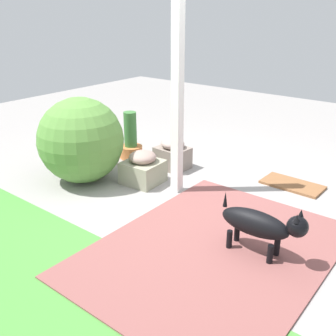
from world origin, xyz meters
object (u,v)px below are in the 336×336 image
(dog, at_px, (261,224))
(doormat, at_px, (292,185))
(porch_pillar, at_px, (178,80))
(terracotta_pot_broad, at_px, (99,132))
(stone_planter_near, at_px, (143,168))
(stone_planter_nearest, at_px, (173,154))
(round_shrub, at_px, (81,140))
(terracotta_pot_tall, at_px, (131,141))

(dog, xyz_separation_m, doormat, (0.33, -1.56, -0.29))
(porch_pillar, distance_m, terracotta_pot_broad, 2.02)
(stone_planter_near, xyz_separation_m, doormat, (-1.47, -1.03, -0.17))
(doormat, bearing_deg, stone_planter_nearest, 16.46)
(porch_pillar, height_order, round_shrub, porch_pillar)
(porch_pillar, xyz_separation_m, stone_planter_near, (0.47, 0.06, -1.10))
(stone_planter_near, distance_m, dog, 1.88)
(porch_pillar, bearing_deg, terracotta_pot_tall, -22.10)
(stone_planter_near, distance_m, terracotta_pot_broad, 1.34)
(terracotta_pot_broad, xyz_separation_m, terracotta_pot_tall, (-0.55, -0.09, -0.05))
(terracotta_pot_broad, height_order, dog, dog)
(stone_planter_nearest, bearing_deg, porch_pillar, 131.68)
(round_shrub, bearing_deg, stone_planter_near, -147.41)
(porch_pillar, bearing_deg, terracotta_pot_broad, -12.59)
(porch_pillar, xyz_separation_m, terracotta_pot_broad, (1.72, -0.38, -0.99))
(stone_planter_nearest, relative_size, terracotta_pot_tall, 0.65)
(stone_planter_near, bearing_deg, dog, 163.65)
(round_shrub, bearing_deg, doormat, -145.70)
(terracotta_pot_broad, bearing_deg, terracotta_pot_tall, -170.65)
(porch_pillar, distance_m, doormat, 1.88)
(terracotta_pot_tall, bearing_deg, porch_pillar, 157.90)
(porch_pillar, distance_m, round_shrub, 1.41)
(stone_planter_near, height_order, dog, dog)
(stone_planter_nearest, xyz_separation_m, doormat, (-1.48, -0.44, -0.17))
(porch_pillar, bearing_deg, stone_planter_near, 7.40)
(porch_pillar, height_order, stone_planter_near, porch_pillar)
(stone_planter_nearest, distance_m, stone_planter_near, 0.59)
(porch_pillar, xyz_separation_m, round_shrub, (1.09, 0.46, -0.77))
(stone_planter_near, xyz_separation_m, round_shrub, (0.62, 0.40, 0.33))
(porch_pillar, distance_m, terracotta_pot_tall, 1.64)
(round_shrub, height_order, terracotta_pot_tall, round_shrub)
(porch_pillar, relative_size, terracotta_pot_tall, 3.89)
(doormat, bearing_deg, stone_planter_near, 35.00)
(terracotta_pot_tall, distance_m, dog, 2.72)
(stone_planter_nearest, relative_size, round_shrub, 0.41)
(dog, relative_size, doormat, 1.08)
(stone_planter_near, xyz_separation_m, terracotta_pot_broad, (1.26, -0.45, 0.11))
(porch_pillar, xyz_separation_m, stone_planter_nearest, (0.47, -0.53, -1.09))
(stone_planter_near, distance_m, terracotta_pot_tall, 0.89)
(stone_planter_near, relative_size, terracotta_pot_tall, 0.70)
(stone_planter_nearest, bearing_deg, round_shrub, 58.14)
(stone_planter_nearest, bearing_deg, stone_planter_near, 90.75)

